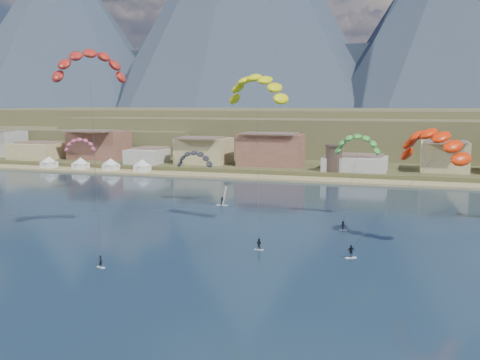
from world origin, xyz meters
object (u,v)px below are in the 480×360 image
(kitesurfer_yellow, at_px, (257,85))
(kitesurfer_green, at_px, (358,142))
(kitesurfer_orange, at_px, (433,140))
(watchtower, at_px, (334,158))
(kitesurfer_red, at_px, (89,61))
(windsurfer, at_px, (223,199))

(kitesurfer_yellow, bearing_deg, kitesurfer_green, 45.55)
(kitesurfer_yellow, relative_size, kitesurfer_orange, 1.31)
(watchtower, relative_size, kitesurfer_yellow, 0.28)
(watchtower, xyz_separation_m, kitesurfer_green, (13.32, -62.25, 9.49))
(watchtower, distance_m, kitesurfer_red, 101.11)
(watchtower, height_order, windsurfer, watchtower)
(kitesurfer_orange, xyz_separation_m, windsurfer, (-44.62, 25.32, -16.16))
(watchtower, height_order, kitesurfer_green, kitesurfer_green)
(kitesurfer_orange, relative_size, kitesurfer_green, 1.21)
(watchtower, xyz_separation_m, windsurfer, (-17.59, -55.43, -4.93))
(kitesurfer_yellow, relative_size, kitesurfer_green, 1.58)
(watchtower, distance_m, kitesurfer_yellow, 81.32)
(windsurfer, bearing_deg, kitesurfer_yellow, -57.59)
(watchtower, distance_m, windsurfer, 58.36)
(windsurfer, bearing_deg, watchtower, 72.40)
(kitesurfer_orange, height_order, kitesurfer_green, kitesurfer_orange)
(watchtower, relative_size, kitesurfer_red, 0.25)
(kitesurfer_yellow, bearing_deg, kitesurfer_red, -146.32)
(kitesurfer_red, height_order, kitesurfer_green, kitesurfer_red)
(watchtower, relative_size, kitesurfer_green, 0.45)
(kitesurfer_green, bearing_deg, kitesurfer_yellow, -134.45)
(watchtower, bearing_deg, kitesurfer_yellow, -92.05)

